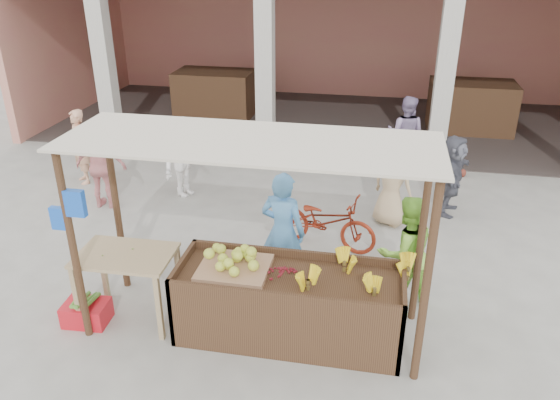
% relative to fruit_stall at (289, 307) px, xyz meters
% --- Properties ---
extents(ground, '(60.00, 60.00, 0.00)m').
position_rel_fruit_stall_xyz_m(ground, '(-0.50, 0.00, -0.40)').
color(ground, gray).
rests_on(ground, ground).
extents(market_building, '(14.40, 6.40, 4.20)m').
position_rel_fruit_stall_xyz_m(market_building, '(-0.45, 8.93, 2.30)').
color(market_building, tan).
rests_on(market_building, ground).
extents(fruit_stall, '(2.60, 0.95, 0.80)m').
position_rel_fruit_stall_xyz_m(fruit_stall, '(0.00, 0.00, 0.00)').
color(fruit_stall, '#48301D').
rests_on(fruit_stall, ground).
extents(stall_awning, '(4.09, 1.35, 2.39)m').
position_rel_fruit_stall_xyz_m(stall_awning, '(-0.51, 0.06, 1.58)').
color(stall_awning, '#48301D').
rests_on(stall_awning, ground).
extents(banana_heap, '(1.23, 0.67, 0.22)m').
position_rel_fruit_stall_xyz_m(banana_heap, '(0.75, 0.04, 0.51)').
color(banana_heap, yellow).
rests_on(banana_heap, fruit_stall).
extents(melon_tray, '(0.80, 0.70, 0.21)m').
position_rel_fruit_stall_xyz_m(melon_tray, '(-0.65, 0.03, 0.50)').
color(melon_tray, '#A17453').
rests_on(melon_tray, fruit_stall).
extents(berry_heap, '(0.42, 0.35, 0.14)m').
position_rel_fruit_stall_xyz_m(berry_heap, '(-0.08, -0.01, 0.47)').
color(berry_heap, maroon).
rests_on(berry_heap, fruit_stall).
extents(side_table, '(1.15, 0.78, 0.91)m').
position_rel_fruit_stall_xyz_m(side_table, '(-1.97, -0.04, 0.37)').
color(side_table, tan).
rests_on(side_table, ground).
extents(papaya_pile, '(0.66, 0.38, 0.19)m').
position_rel_fruit_stall_xyz_m(papaya_pile, '(-1.97, -0.04, 0.61)').
color(papaya_pile, '#3F842B').
rests_on(papaya_pile, side_table).
extents(red_crate, '(0.55, 0.41, 0.27)m').
position_rel_fruit_stall_xyz_m(red_crate, '(-2.48, -0.24, -0.26)').
color(red_crate, red).
rests_on(red_crate, ground).
extents(plantain_bundle, '(0.42, 0.29, 0.08)m').
position_rel_fruit_stall_xyz_m(plantain_bundle, '(-2.48, -0.24, -0.08)').
color(plantain_bundle, '#568C33').
rests_on(plantain_bundle, red_crate).
extents(produce_sacks, '(1.04, 0.78, 0.63)m').
position_rel_fruit_stall_xyz_m(produce_sacks, '(2.29, 5.48, -0.08)').
color(produce_sacks, maroon).
rests_on(produce_sacks, ground).
extents(vendor_blue, '(0.76, 0.63, 1.78)m').
position_rel_fruit_stall_xyz_m(vendor_blue, '(-0.26, 0.98, 0.49)').
color(vendor_blue, '#5399D9').
rests_on(vendor_blue, ground).
extents(vendor_green, '(0.88, 0.73, 1.59)m').
position_rel_fruit_stall_xyz_m(vendor_green, '(1.30, 0.90, 0.39)').
color(vendor_green, '#8EDA42').
rests_on(vendor_green, ground).
extents(motorcycle, '(1.00, 1.80, 0.89)m').
position_rel_fruit_stall_xyz_m(motorcycle, '(0.17, 2.17, 0.05)').
color(motorcycle, maroon).
rests_on(motorcycle, ground).
extents(shopper_a, '(0.87, 1.15, 1.60)m').
position_rel_fruit_stall_xyz_m(shopper_a, '(-2.55, 3.54, 0.40)').
color(shopper_a, white).
rests_on(shopper_a, ground).
extents(shopper_b, '(0.98, 0.56, 1.62)m').
position_rel_fruit_stall_xyz_m(shopper_b, '(-3.78, 2.83, 0.41)').
color(shopper_b, pink).
rests_on(shopper_b, ground).
extents(shopper_c, '(0.93, 0.86, 1.63)m').
position_rel_fruit_stall_xyz_m(shopper_c, '(1.14, 3.13, 0.41)').
color(shopper_c, tan).
rests_on(shopper_c, ground).
extents(shopper_d, '(0.86, 1.45, 1.47)m').
position_rel_fruit_stall_xyz_m(shopper_d, '(2.13, 3.72, 0.33)').
color(shopper_d, '#4C4D58').
rests_on(shopper_d, ground).
extents(shopper_e, '(0.69, 0.70, 1.50)m').
position_rel_fruit_stall_xyz_m(shopper_e, '(-4.71, 3.75, 0.35)').
color(shopper_e, '#E19F79').
rests_on(shopper_e, ground).
extents(shopper_f, '(0.90, 0.63, 1.67)m').
position_rel_fruit_stall_xyz_m(shopper_f, '(1.38, 5.61, 0.44)').
color(shopper_f, '#9580AA').
rests_on(shopper_f, ground).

